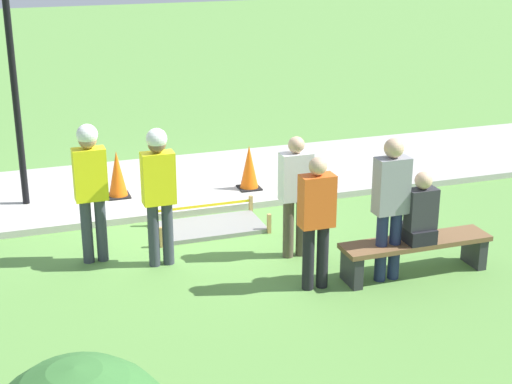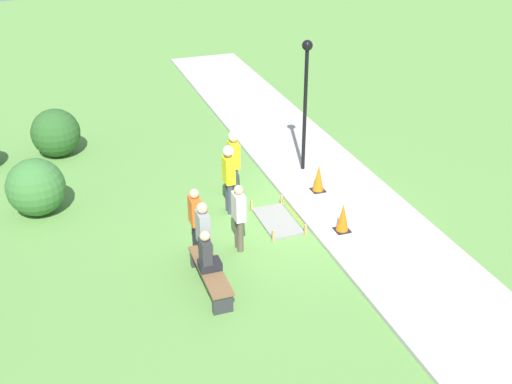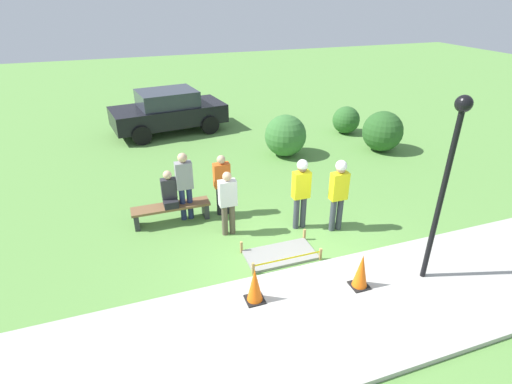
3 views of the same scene
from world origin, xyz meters
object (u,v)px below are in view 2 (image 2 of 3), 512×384
Objects in this scene: person_seated_on_bench at (207,254)px; worker_assistant at (234,158)px; bystander_in_orange_shirt at (195,218)px; lamppost_near at (306,86)px; traffic_cone_far_patch at (318,178)px; worker_supervisor at (229,173)px; bystander_in_white_shirt at (203,236)px; park_bench at (210,274)px; traffic_cone_near_patch at (343,218)px; bystander_in_gray_shirt at (239,214)px.

person_seated_on_bench is 4.03m from worker_assistant.
bystander_in_orange_shirt is at bearing 145.47° from worker_assistant.
bystander_in_orange_shirt is at bearing 128.59° from lamppost_near.
person_seated_on_bench is at bearing 137.87° from lamppost_near.
traffic_cone_far_patch is 2.26m from worker_assistant.
bystander_in_white_shirt is at bearing 152.31° from worker_supervisor.
worker_assistant is 2.73m from lamppost_near.
park_bench is 2.13× the size of person_seated_on_bench.
park_bench is 3.23m from worker_supervisor.
traffic_cone_far_patch is at bearing -8.36° from traffic_cone_near_patch.
bystander_in_gray_shirt reaches higher than traffic_cone_far_patch.
traffic_cone_near_patch is 3.43m from bystander_in_orange_shirt.
traffic_cone_near_patch is 3.64m from person_seated_on_bench.
bystander_in_gray_shirt is (1.18, -1.05, 0.09)m from person_seated_on_bench.
worker_supervisor is 0.86m from worker_assistant.
bystander_in_orange_shirt is at bearing -2.28° from park_bench.
traffic_cone_near_patch is 0.44× the size of bystander_in_gray_shirt.
worker_supervisor is at bearing 154.09° from worker_assistant.
traffic_cone_far_patch is 2.44m from lamppost_near.
park_bench is 1.07× the size of worker_supervisor.
worker_assistant reaches higher than bystander_in_orange_shirt.
bystander_in_orange_shirt is 0.45× the size of lamppost_near.
worker_assistant is 0.50× the size of lamppost_near.
park_bench is 0.48m from person_seated_on_bench.
person_seated_on_bench is 0.55× the size of bystander_in_orange_shirt.
traffic_cone_far_patch is at bearing -56.45° from bystander_in_gray_shirt.
bystander_in_gray_shirt is (-0.12, -0.94, -0.01)m from bystander_in_orange_shirt.
worker_assistant reaches higher than person_seated_on_bench.
traffic_cone_far_patch is 4.61m from bystander_in_white_shirt.
bystander_in_gray_shirt reaches higher than park_bench.
person_seated_on_bench reaches higher than traffic_cone_far_patch.
lamppost_near is (3.97, -3.90, 1.47)m from bystander_in_white_shirt.
bystander_in_white_shirt is at bearing 128.26° from bystander_in_gray_shirt.
bystander_in_gray_shirt is 1.29m from bystander_in_white_shirt.
person_seated_on_bench is (0.01, 0.05, 0.48)m from park_bench.
worker_assistant reaches higher than traffic_cone_far_patch.
lamppost_near is (4.36, -3.89, 2.15)m from park_bench.
person_seated_on_bench is at bearing 154.95° from worker_supervisor.
lamppost_near reaches higher than worker_assistant.
traffic_cone_near_patch is at bearing 172.46° from lamppost_near.
park_bench is at bearing -177.77° from bystander_in_white_shirt.
park_bench is at bearing 138.29° from lamppost_near.
person_seated_on_bench is at bearing 138.40° from bystander_in_gray_shirt.
traffic_cone_near_patch is 0.40× the size of bystander_in_white_shirt.
traffic_cone_near_patch is at bearing -74.35° from person_seated_on_bench.
park_bench is 1.07× the size of bystander_in_white_shirt.
traffic_cone_far_patch is 0.81× the size of person_seated_on_bench.
person_seated_on_bench is 0.50× the size of bystander_in_white_shirt.
traffic_cone_far_patch is 0.40× the size of worker_assistant.
lamppost_near is at bearing -7.54° from traffic_cone_near_patch.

